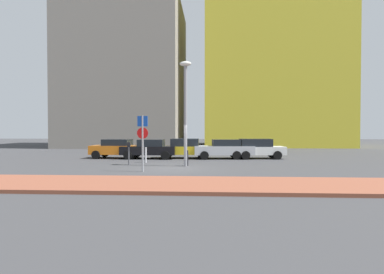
# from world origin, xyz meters

# --- Properties ---
(ground_plane) EXTENTS (120.00, 120.00, 0.00)m
(ground_plane) POSITION_xyz_m (0.00, 0.00, 0.00)
(ground_plane) COLOR #38383A
(sidewalk_brick) EXTENTS (40.00, 3.62, 0.14)m
(sidewalk_brick) POSITION_xyz_m (0.00, -6.00, 0.07)
(sidewalk_brick) COLOR brown
(sidewalk_brick) RESTS_ON ground
(parked_car_orange) EXTENTS (3.98, 2.19, 1.48)m
(parked_car_orange) POSITION_xyz_m (-5.01, 6.15, 0.78)
(parked_car_orange) COLOR orange
(parked_car_orange) RESTS_ON ground
(parked_car_black) EXTENTS (4.17, 1.94, 1.48)m
(parked_car_black) POSITION_xyz_m (-2.41, 5.87, 0.76)
(parked_car_black) COLOR black
(parked_car_black) RESTS_ON ground
(parked_car_yellow) EXTENTS (4.14, 2.11, 1.53)m
(parked_car_yellow) POSITION_xyz_m (0.23, 6.48, 0.79)
(parked_car_yellow) COLOR gold
(parked_car_yellow) RESTS_ON ground
(parked_car_silver) EXTENTS (4.64, 2.28, 1.48)m
(parked_car_silver) POSITION_xyz_m (3.33, 6.22, 0.77)
(parked_car_silver) COLOR #B7BABF
(parked_car_silver) RESTS_ON ground
(parked_car_white) EXTENTS (4.59, 2.15, 1.52)m
(parked_car_white) POSITION_xyz_m (5.70, 6.43, 0.79)
(parked_car_white) COLOR white
(parked_car_white) RESTS_ON ground
(parking_sign_post) EXTENTS (0.60, 0.10, 2.97)m
(parking_sign_post) POSITION_xyz_m (-1.29, -1.77, 1.87)
(parking_sign_post) COLOR gray
(parking_sign_post) RESTS_ON ground
(parking_meter) EXTENTS (0.18, 0.14, 1.42)m
(parking_meter) POSITION_xyz_m (-2.90, 1.56, 0.92)
(parking_meter) COLOR #4C4C51
(parking_meter) RESTS_ON ground
(street_lamp) EXTENTS (0.70, 0.36, 6.35)m
(street_lamp) POSITION_xyz_m (0.76, 0.91, 3.78)
(street_lamp) COLOR gray
(street_lamp) RESTS_ON ground
(traffic_bollard_near) EXTENTS (0.13, 0.13, 0.95)m
(traffic_bollard_near) POSITION_xyz_m (0.85, 1.26, 0.48)
(traffic_bollard_near) COLOR black
(traffic_bollard_near) RESTS_ON ground
(traffic_bollard_mid) EXTENTS (0.13, 0.13, 1.04)m
(traffic_bollard_mid) POSITION_xyz_m (-2.08, 2.87, 0.52)
(traffic_bollard_mid) COLOR #B7B7BC
(traffic_bollard_mid) RESTS_ON ground
(building_colorful_midrise) EXTENTS (18.36, 13.55, 29.13)m
(building_colorful_midrise) POSITION_xyz_m (10.73, 27.16, 14.57)
(building_colorful_midrise) COLOR gold
(building_colorful_midrise) RESTS_ON ground
(building_under_construction) EXTENTS (14.89, 15.88, 19.45)m
(building_under_construction) POSITION_xyz_m (-9.16, 25.67, 9.73)
(building_under_construction) COLOR gray
(building_under_construction) RESTS_ON ground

